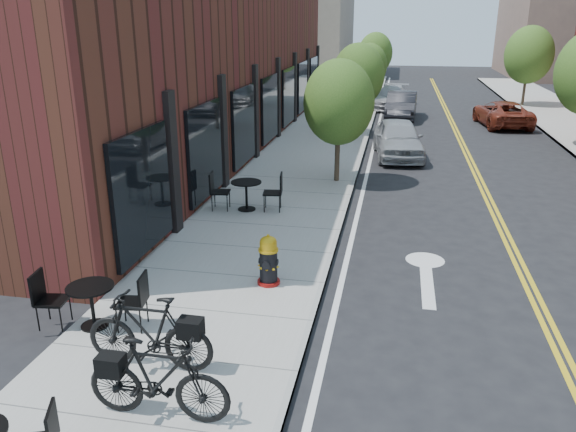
# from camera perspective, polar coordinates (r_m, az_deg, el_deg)

# --- Properties ---
(ground) EXTENTS (120.00, 120.00, 0.00)m
(ground) POSITION_cam_1_polar(r_m,az_deg,el_deg) (9.89, 2.58, -11.17)
(ground) COLOR black
(ground) RESTS_ON ground
(sidewalk_near) EXTENTS (4.00, 70.00, 0.12)m
(sidewalk_near) POSITION_cam_1_polar(r_m,az_deg,el_deg) (19.36, 1.14, 4.48)
(sidewalk_near) COLOR #9E9B93
(sidewalk_near) RESTS_ON ground
(building_near) EXTENTS (5.00, 28.00, 7.00)m
(building_near) POSITION_cam_1_polar(r_m,az_deg,el_deg) (23.77, -8.21, 15.47)
(building_near) COLOR #4A2518
(building_near) RESTS_ON ground
(bg_building_left) EXTENTS (8.00, 14.00, 10.00)m
(bg_building_left) POSITION_cam_1_polar(r_m,az_deg,el_deg) (57.18, 1.86, 19.29)
(bg_building_left) COLOR #726656
(bg_building_left) RESTS_ON ground
(bg_building_right) EXTENTS (10.00, 16.00, 12.00)m
(bg_building_right) POSITION_cam_1_polar(r_m,az_deg,el_deg) (60.29, 26.67, 18.33)
(bg_building_right) COLOR brown
(bg_building_right) RESTS_ON ground
(tree_near_a) EXTENTS (2.20, 2.20, 3.81)m
(tree_near_a) POSITION_cam_1_polar(r_m,az_deg,el_deg) (17.70, 5.18, 11.41)
(tree_near_a) COLOR #382B1E
(tree_near_a) RESTS_ON sidewalk_near
(tree_near_b) EXTENTS (2.30, 2.30, 3.98)m
(tree_near_b) POSITION_cam_1_polar(r_m,az_deg,el_deg) (25.61, 7.15, 14.02)
(tree_near_b) COLOR #382B1E
(tree_near_b) RESTS_ON sidewalk_near
(tree_near_c) EXTENTS (2.10, 2.10, 3.67)m
(tree_near_c) POSITION_cam_1_polar(r_m,az_deg,el_deg) (33.58, 8.19, 14.88)
(tree_near_c) COLOR #382B1E
(tree_near_c) RESTS_ON sidewalk_near
(tree_near_d) EXTENTS (2.40, 2.40, 4.11)m
(tree_near_d) POSITION_cam_1_polar(r_m,az_deg,el_deg) (41.54, 8.86, 16.02)
(tree_near_d) COLOR #382B1E
(tree_near_d) RESTS_ON sidewalk_near
(tree_far_c) EXTENTS (2.80, 2.80, 4.62)m
(tree_far_c) POSITION_cam_1_polar(r_m,az_deg,el_deg) (37.24, 23.28, 14.80)
(tree_far_c) COLOR #382B1E
(tree_far_c) RESTS_ON sidewalk_far
(fire_hydrant) EXTENTS (0.45, 0.45, 1.02)m
(fire_hydrant) POSITION_cam_1_polar(r_m,az_deg,el_deg) (10.90, -2.00, -4.55)
(fire_hydrant) COLOR maroon
(fire_hydrant) RESTS_ON sidewalk_near
(bicycle_left) EXTENTS (1.96, 0.58, 1.18)m
(bicycle_left) POSITION_cam_1_polar(r_m,az_deg,el_deg) (8.60, -13.93, -11.35)
(bicycle_left) COLOR black
(bicycle_left) RESTS_ON sidewalk_near
(bicycle_right) EXTENTS (1.91, 0.55, 1.15)m
(bicycle_right) POSITION_cam_1_polar(r_m,az_deg,el_deg) (7.60, -13.06, -15.89)
(bicycle_right) COLOR black
(bicycle_right) RESTS_ON sidewalk_near
(bistro_set_b) EXTENTS (1.84, 0.88, 0.97)m
(bistro_set_b) POSITION_cam_1_polar(r_m,az_deg,el_deg) (9.97, -19.33, -8.08)
(bistro_set_b) COLOR black
(bistro_set_b) RESTS_ON sidewalk_near
(bistro_set_c) EXTENTS (1.95, 0.93, 1.03)m
(bistro_set_c) POSITION_cam_1_polar(r_m,az_deg,el_deg) (15.18, -4.25, 2.51)
(bistro_set_c) COLOR black
(bistro_set_c) RESTS_ON sidewalk_near
(parked_car_a) EXTENTS (2.18, 4.39, 1.44)m
(parked_car_a) POSITION_cam_1_polar(r_m,az_deg,el_deg) (22.07, 11.11, 7.73)
(parked_car_a) COLOR #94979C
(parked_car_a) RESTS_ON ground
(parked_car_b) EXTENTS (1.71, 4.37, 1.42)m
(parked_car_b) POSITION_cam_1_polar(r_m,az_deg,el_deg) (31.00, 11.44, 10.95)
(parked_car_b) COLOR black
(parked_car_b) RESTS_ON ground
(parked_car_c) EXTENTS (2.31, 4.70, 1.31)m
(parked_car_c) POSITION_cam_1_polar(r_m,az_deg,el_deg) (34.60, 10.49, 11.76)
(parked_car_c) COLOR #AAAAAF
(parked_car_c) RESTS_ON ground
(parked_car_far) EXTENTS (2.61, 4.73, 1.25)m
(parked_car_far) POSITION_cam_1_polar(r_m,az_deg,el_deg) (30.19, 20.93, 9.71)
(parked_car_far) COLOR maroon
(parked_car_far) RESTS_ON ground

